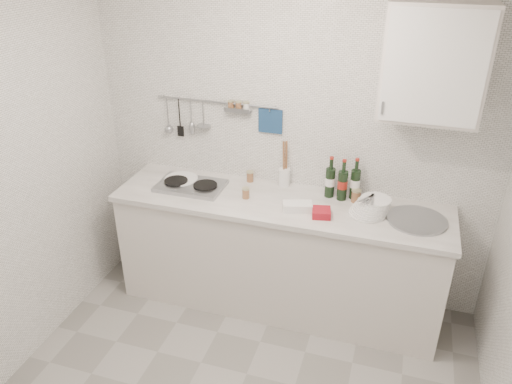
% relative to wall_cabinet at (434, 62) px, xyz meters
% --- Properties ---
extents(back_wall, '(3.00, 0.02, 2.50)m').
position_rel_wall_cabinet_xyz_m(back_wall, '(-0.90, 0.18, -0.70)').
color(back_wall, silver).
rests_on(back_wall, floor).
extents(counter, '(2.44, 0.64, 0.96)m').
position_rel_wall_cabinet_xyz_m(counter, '(-0.89, -0.12, -1.52)').
color(counter, beige).
rests_on(counter, floor).
extents(wall_rail, '(0.98, 0.09, 0.34)m').
position_rel_wall_cabinet_xyz_m(wall_rail, '(-1.50, 0.15, -0.52)').
color(wall_rail, '#93969B').
rests_on(wall_rail, back_wall).
extents(wall_cabinet, '(0.60, 0.38, 0.70)m').
position_rel_wall_cabinet_xyz_m(wall_cabinet, '(0.00, 0.00, 0.00)').
color(wall_cabinet, beige).
rests_on(wall_cabinet, back_wall).
extents(plate_stack_hob, '(0.27, 0.27, 0.04)m').
position_rel_wall_cabinet_xyz_m(plate_stack_hob, '(-1.71, -0.07, -1.01)').
color(plate_stack_hob, '#4C66AD').
rests_on(plate_stack_hob, counter).
extents(plate_stack_sink, '(0.28, 0.26, 0.12)m').
position_rel_wall_cabinet_xyz_m(plate_stack_sink, '(-0.26, -0.11, -0.98)').
color(plate_stack_sink, white).
rests_on(plate_stack_sink, counter).
extents(wine_bottles, '(0.25, 0.12, 0.31)m').
position_rel_wall_cabinet_xyz_m(wine_bottles, '(-0.49, 0.06, -0.87)').
color(wine_bottles, black).
rests_on(wine_bottles, counter).
extents(butter_dish, '(0.22, 0.16, 0.06)m').
position_rel_wall_cabinet_xyz_m(butter_dish, '(-0.75, -0.22, -1.00)').
color(butter_dish, white).
rests_on(butter_dish, counter).
extents(strawberry_punnet, '(0.15, 0.15, 0.05)m').
position_rel_wall_cabinet_xyz_m(strawberry_punnet, '(-0.57, -0.25, -1.00)').
color(strawberry_punnet, '#A91229').
rests_on(strawberry_punnet, counter).
extents(utensil_crock, '(0.09, 0.09, 0.37)m').
position_rel_wall_cabinet_xyz_m(utensil_crock, '(-0.93, 0.13, -0.94)').
color(utensil_crock, white).
rests_on(utensil_crock, counter).
extents(jar_a, '(0.06, 0.06, 0.09)m').
position_rel_wall_cabinet_xyz_m(jar_a, '(-1.20, 0.11, -0.99)').
color(jar_a, brown).
rests_on(jar_a, counter).
extents(jar_b, '(0.07, 0.07, 0.09)m').
position_rel_wall_cabinet_xyz_m(jar_b, '(-0.38, 0.03, -0.98)').
color(jar_b, brown).
rests_on(jar_b, counter).
extents(jar_c, '(0.06, 0.06, 0.08)m').
position_rel_wall_cabinet_xyz_m(jar_c, '(-0.33, -0.07, -0.99)').
color(jar_c, brown).
rests_on(jar_c, counter).
extents(jar_d, '(0.06, 0.06, 0.08)m').
position_rel_wall_cabinet_xyz_m(jar_d, '(-1.15, -0.15, -0.99)').
color(jar_d, brown).
rests_on(jar_d, counter).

